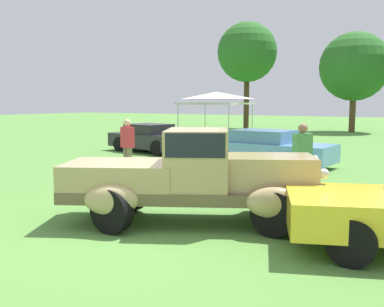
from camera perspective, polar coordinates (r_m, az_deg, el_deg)
The scene contains 9 objects.
ground_plane at distance 7.79m, azimuth -6.20°, elevation -9.45°, with size 120.00×120.00×0.00m, color #568C3D.
feature_pickup_truck at distance 7.72m, azimuth 0.11°, elevation -2.94°, with size 4.67×3.30×1.70m.
show_car_charcoal at distance 18.87m, azimuth -5.52°, elevation 2.02°, with size 4.31×2.46×1.22m.
show_car_skyblue at distance 15.00m, azimuth 9.89°, elevation 0.71°, with size 4.60×2.15×1.22m.
spectator_near_truck at distance 12.70m, azimuth -8.56°, elevation 1.06°, with size 0.46×0.36×1.69m.
spectator_far_side at distance 10.30m, azimuth 14.42°, elevation -0.43°, with size 0.46×0.45×1.69m.
canopy_tent_left_field at distance 22.64m, azimuth 3.22°, elevation 7.47°, with size 3.22×3.22×2.71m.
treeline_far_left at distance 35.98m, azimuth 7.33°, elevation 13.16°, with size 4.82×4.82×8.60m.
treeline_mid_left at distance 33.50m, azimuth 20.77°, elevation 10.73°, with size 4.92×4.92×7.17m.
Camera 1 is at (4.49, -5.98, 2.18)m, focal length 40.15 mm.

